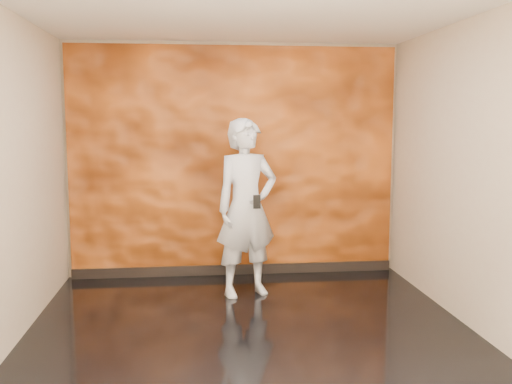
% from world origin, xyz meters
% --- Properties ---
extents(room, '(4.02, 4.02, 2.81)m').
position_xyz_m(room, '(0.00, 0.00, 1.40)').
color(room, black).
rests_on(room, ground).
extents(feature_wall, '(3.90, 0.06, 2.75)m').
position_xyz_m(feature_wall, '(0.00, 1.96, 1.38)').
color(feature_wall, orange).
rests_on(feature_wall, ground).
extents(baseboard, '(3.90, 0.04, 0.12)m').
position_xyz_m(baseboard, '(0.00, 1.92, 0.06)').
color(baseboard, black).
rests_on(baseboard, ground).
extents(man, '(0.81, 0.66, 1.90)m').
position_xyz_m(man, '(0.07, 1.10, 0.95)').
color(man, '#A4A7B4').
rests_on(man, ground).
extents(phone, '(0.08, 0.02, 0.14)m').
position_xyz_m(phone, '(0.15, 0.84, 1.05)').
color(phone, black).
rests_on(phone, man).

